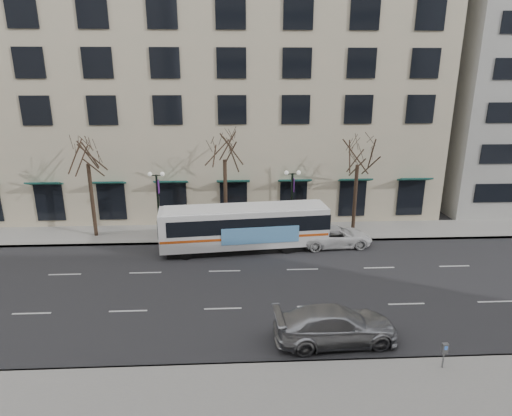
{
  "coord_description": "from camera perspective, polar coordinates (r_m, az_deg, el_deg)",
  "views": [
    {
      "loc": [
        0.78,
        -22.57,
        11.92
      ],
      "look_at": [
        2.03,
        2.88,
        4.0
      ],
      "focal_mm": 30.0,
      "sensor_mm": 36.0,
      "label": 1
    }
  ],
  "objects": [
    {
      "name": "tree_far_right",
      "position": [
        33.15,
        13.48,
        7.25
      ],
      "size": [
        3.6,
        3.6,
        8.06
      ],
      "color": "black",
      "rests_on": "ground"
    },
    {
      "name": "silver_car",
      "position": [
        20.89,
        10.56,
        -15.1
      ],
      "size": [
        5.91,
        2.7,
        1.68
      ],
      "primitive_type": "imported",
      "rotation": [
        0.0,
        0.0,
        1.63
      ],
      "color": "#A0A1A7",
      "rests_on": "ground"
    },
    {
      "name": "pay_station",
      "position": [
        20.31,
        23.84,
        -16.95
      ],
      "size": [
        0.26,
        0.18,
        1.16
      ],
      "rotation": [
        0.0,
        0.0,
        0.05
      ],
      "color": "slate",
      "rests_on": "sidewalk_near"
    },
    {
      "name": "tree_far_left",
      "position": [
        33.58,
        -21.68,
        7.11
      ],
      "size": [
        3.6,
        3.6,
        8.34
      ],
      "color": "black",
      "rests_on": "ground"
    },
    {
      "name": "lamp_post_right",
      "position": [
        32.33,
        4.81,
        1.08
      ],
      "size": [
        1.22,
        0.45,
        5.21
      ],
      "color": "black",
      "rests_on": "ground"
    },
    {
      "name": "tree_far_mid",
      "position": [
        31.78,
        -4.23,
        8.14
      ],
      "size": [
        3.6,
        3.6,
        8.55
      ],
      "color": "black",
      "rests_on": "ground"
    },
    {
      "name": "sidewalk_far",
      "position": [
        33.98,
        4.5,
        -3.19
      ],
      "size": [
        80.0,
        4.0,
        0.15
      ],
      "primitive_type": "cube",
      "color": "gray",
      "rests_on": "ground"
    },
    {
      "name": "city_bus",
      "position": [
        30.15,
        -1.44,
        -2.47
      ],
      "size": [
        11.94,
        3.71,
        3.18
      ],
      "rotation": [
        0.0,
        0.0,
        0.1
      ],
      "color": "silver",
      "rests_on": "ground"
    },
    {
      "name": "building_hotel",
      "position": [
        43.66,
        -6.77,
        17.25
      ],
      "size": [
        40.0,
        20.0,
        24.0
      ],
      "primitive_type": "cube",
      "color": "#C5B596",
      "rests_on": "ground"
    },
    {
      "name": "lamp_post_left",
      "position": [
        32.57,
        -12.91,
        0.82
      ],
      "size": [
        1.22,
        0.45,
        5.21
      ],
      "color": "black",
      "rests_on": "ground"
    },
    {
      "name": "white_pickup",
      "position": [
        31.71,
        10.63,
        -3.73
      ],
      "size": [
        5.32,
        2.73,
        1.44
      ],
      "primitive_type": "imported",
      "rotation": [
        0.0,
        0.0,
        1.64
      ],
      "color": "silver",
      "rests_on": "ground"
    },
    {
      "name": "ground",
      "position": [
        25.54,
        -4.32,
        -10.61
      ],
      "size": [
        160.0,
        160.0,
        0.0
      ],
      "primitive_type": "plane",
      "color": "black",
      "rests_on": "ground"
    }
  ]
}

